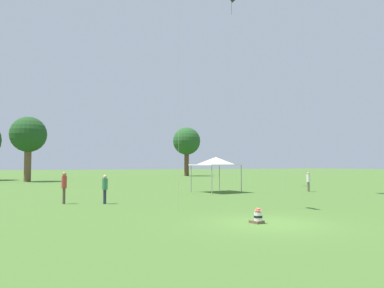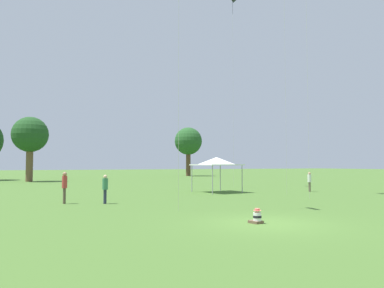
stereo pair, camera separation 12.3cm
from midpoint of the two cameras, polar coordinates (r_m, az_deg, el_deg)
The scene contains 9 objects.
ground_plane at distance 14.57m, azimuth 11.64°, elevation -11.76°, with size 300.00×300.00×0.00m, color #426628.
seated_toddler at distance 14.46m, azimuth 10.10°, elevation -10.92°, with size 0.45×0.53×0.57m.
person_standing_0 at distance 32.01m, azimuth 17.57°, elevation -5.23°, with size 0.39×0.39×1.58m.
person_standing_1 at distance 21.66m, azimuth -12.94°, elevation -6.31°, with size 0.42×0.42×1.62m.
person_standing_3 at distance 22.28m, azimuth -18.69°, elevation -5.81°, with size 0.38×0.38×1.78m.
canopy_tent at distance 29.76m, azimuth 3.88°, elevation -2.66°, with size 3.52×3.52×2.78m.
kite_2 at distance 40.72m, azimuth 6.29°, elevation 20.64°, with size 0.89×1.27×19.82m.
distant_tree_0 at distance 72.24m, azimuth -0.52°, elevation 0.36°, with size 5.29×5.29×9.38m.
distant_tree_1 at distance 52.74m, azimuth -23.38°, elevation 1.21°, with size 4.58×4.58×8.39m.
Camera 2 is at (-8.59, -11.55, 2.20)m, focal length 35.00 mm.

